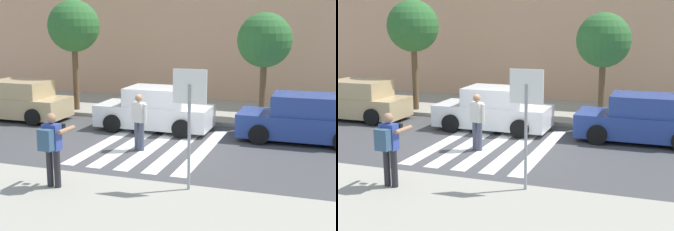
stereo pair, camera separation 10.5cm
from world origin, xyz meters
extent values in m
plane|color=#424244|center=(0.00, 0.00, 0.00)|extent=(120.00, 120.00, 0.00)
cube|color=#9E998C|center=(0.00, -6.20, 0.07)|extent=(60.00, 6.00, 0.14)
cube|color=#9E998C|center=(0.00, 6.00, 0.07)|extent=(60.00, 4.80, 0.14)
cube|color=tan|center=(0.00, 10.40, 3.84)|extent=(56.00, 4.00, 7.68)
cube|color=silver|center=(-1.60, 0.20, 0.00)|extent=(0.44, 5.20, 0.01)
cube|color=silver|center=(-0.80, 0.20, 0.00)|extent=(0.44, 5.20, 0.01)
cube|color=silver|center=(0.00, 0.20, 0.00)|extent=(0.44, 5.20, 0.01)
cube|color=silver|center=(0.80, 0.20, 0.00)|extent=(0.44, 5.20, 0.01)
cube|color=silver|center=(1.60, 0.20, 0.00)|extent=(0.44, 5.20, 0.01)
cylinder|color=gray|center=(2.20, -3.47, 1.34)|extent=(0.07, 0.07, 2.39)
cube|color=white|center=(2.20, -3.46, 2.48)|extent=(0.76, 0.03, 0.76)
cube|color=red|center=(2.20, -3.44, 2.48)|extent=(0.66, 0.02, 0.66)
cylinder|color=#232328|center=(-0.88, -4.29, 0.58)|extent=(0.15, 0.15, 0.88)
cylinder|color=#232328|center=(-0.68, -4.30, 0.58)|extent=(0.15, 0.15, 0.88)
cube|color=#33479E|center=(-0.78, -4.29, 1.32)|extent=(0.39, 0.26, 0.60)
sphere|color=#A37556|center=(-0.78, -4.29, 1.75)|extent=(0.23, 0.23, 0.23)
cylinder|color=#A37556|center=(-1.01, -4.06, 1.46)|extent=(0.13, 0.58, 0.10)
cylinder|color=#A37556|center=(-0.53, -4.09, 1.46)|extent=(0.13, 0.58, 0.10)
cube|color=black|center=(-0.76, -3.89, 1.49)|extent=(0.15, 0.11, 0.10)
cube|color=#335170|center=(-0.79, -4.52, 1.30)|extent=(0.33, 0.22, 0.48)
cylinder|color=#474C60|center=(-0.35, -0.35, 0.44)|extent=(0.15, 0.15, 0.88)
cylinder|color=#474C60|center=(-0.16, -0.41, 0.44)|extent=(0.15, 0.15, 0.88)
cube|color=silver|center=(-0.26, -0.38, 1.18)|extent=(0.44, 0.36, 0.60)
sphere|color=#A37556|center=(-0.26, -0.38, 1.61)|extent=(0.23, 0.23, 0.23)
cylinder|color=silver|center=(-0.48, -0.30, 1.16)|extent=(0.10, 0.10, 0.58)
cylinder|color=silver|center=(-0.03, -0.46, 1.16)|extent=(0.10, 0.10, 0.58)
cube|color=tan|center=(-6.55, 2.30, 0.53)|extent=(4.10, 1.70, 0.76)
cube|color=tan|center=(-6.40, 2.30, 1.23)|extent=(2.20, 1.56, 0.64)
cube|color=slate|center=(-5.43, 2.30, 1.23)|extent=(0.10, 1.50, 0.51)
cylinder|color=black|center=(-7.83, 3.15, 0.32)|extent=(0.64, 0.22, 0.64)
cylinder|color=black|center=(-5.28, 1.45, 0.32)|extent=(0.64, 0.22, 0.64)
cylinder|color=black|center=(-5.28, 3.15, 0.32)|extent=(0.64, 0.22, 0.64)
cube|color=white|center=(-0.75, 2.30, 0.53)|extent=(4.10, 1.70, 0.76)
cube|color=white|center=(-0.60, 2.30, 1.23)|extent=(2.20, 1.56, 0.64)
cube|color=slate|center=(-1.67, 2.30, 1.23)|extent=(0.10, 1.50, 0.54)
cube|color=slate|center=(0.37, 2.30, 1.23)|extent=(0.10, 1.50, 0.51)
cylinder|color=black|center=(-2.03, 1.45, 0.32)|extent=(0.64, 0.22, 0.64)
cylinder|color=black|center=(-2.03, 3.15, 0.32)|extent=(0.64, 0.22, 0.64)
cylinder|color=black|center=(0.52, 1.45, 0.32)|extent=(0.64, 0.22, 0.64)
cylinder|color=black|center=(0.52, 3.15, 0.32)|extent=(0.64, 0.22, 0.64)
cube|color=#284293|center=(4.36, 2.30, 0.53)|extent=(4.10, 1.70, 0.76)
cube|color=#284293|center=(4.51, 2.30, 1.23)|extent=(2.20, 1.56, 0.64)
cube|color=slate|center=(3.44, 2.30, 1.23)|extent=(0.10, 1.50, 0.54)
cylinder|color=black|center=(3.09, 1.45, 0.32)|extent=(0.64, 0.22, 0.64)
cylinder|color=black|center=(3.09, 3.15, 0.32)|extent=(0.64, 0.22, 0.64)
cylinder|color=brown|center=(-5.00, 4.22, 1.57)|extent=(0.24, 0.24, 2.86)
sphere|color=#2D662D|center=(-5.00, 4.22, 3.64)|extent=(2.14, 2.14, 2.14)
cylinder|color=brown|center=(2.75, 4.68, 1.34)|extent=(0.24, 0.24, 2.40)
sphere|color=#2D662D|center=(2.75, 4.68, 3.15)|extent=(2.04, 2.04, 2.04)
camera|label=1|loc=(4.96, -13.12, 3.92)|focal=50.00mm
camera|label=2|loc=(5.06, -13.09, 3.92)|focal=50.00mm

